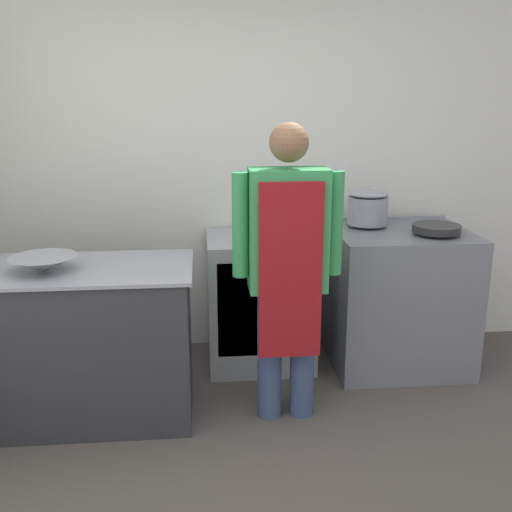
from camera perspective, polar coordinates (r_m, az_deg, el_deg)
name	(u,v)px	position (r m, az deg, el deg)	size (l,w,h in m)	color
wall_back	(229,162)	(4.25, -2.63, 8.90)	(8.00, 0.05, 2.70)	silver
prep_counter	(79,342)	(3.60, -16.47, -7.88)	(1.31, 0.69, 0.89)	#2D2D33
stove	(397,298)	(4.21, 13.33, -3.87)	(0.89, 0.78, 0.96)	slate
fridge_unit	(260,300)	(4.12, 0.38, -4.23)	(0.71, 0.63, 0.89)	#93999E
person_cook	(288,259)	(3.27, 3.03, -0.27)	(0.60, 0.24, 1.68)	#38476B
mixing_bowl	(43,264)	(3.41, -19.58, -0.72)	(0.36, 0.36, 0.08)	gray
stock_pot	(368,207)	(4.12, 10.59, 4.59)	(0.27, 0.27, 0.23)	gray
saute_pan	(436,228)	(4.01, 16.80, 2.55)	(0.31, 0.31, 0.05)	#262628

